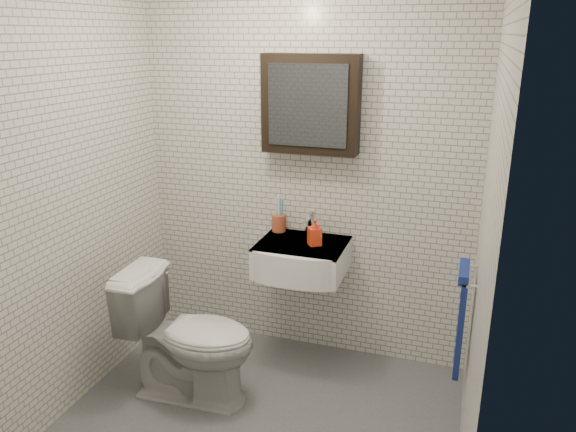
{
  "coord_description": "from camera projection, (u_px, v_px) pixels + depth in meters",
  "views": [
    {
      "loc": [
        1.01,
        -2.41,
        2.12
      ],
      "look_at": [
        0.06,
        0.45,
        1.13
      ],
      "focal_mm": 35.0,
      "sensor_mm": 36.0,
      "label": 1
    }
  ],
  "objects": [
    {
      "name": "faucet",
      "position": [
        309.0,
        225.0,
        3.67
      ],
      "size": [
        0.06,
        0.2,
        0.15
      ],
      "color": "silver",
      "rests_on": "washbasin"
    },
    {
      "name": "mirror_cabinet",
      "position": [
        311.0,
        104.0,
        3.42
      ],
      "size": [
        0.6,
        0.15,
        0.6
      ],
      "color": "black",
      "rests_on": "room_shell"
    },
    {
      "name": "towel_rail",
      "position": [
        461.0,
        315.0,
        2.91
      ],
      "size": [
        0.09,
        0.3,
        0.58
      ],
      "color": "silver",
      "rests_on": "room_shell"
    },
    {
      "name": "ground",
      "position": [
        252.0,
        430.0,
        3.13
      ],
      "size": [
        2.2,
        2.0,
        0.01
      ],
      "primitive_type": "cube",
      "color": "#52555A",
      "rests_on": "ground"
    },
    {
      "name": "washbasin",
      "position": [
        300.0,
        259.0,
        3.54
      ],
      "size": [
        0.55,
        0.5,
        0.2
      ],
      "color": "white",
      "rests_on": "room_shell"
    },
    {
      "name": "toilet",
      "position": [
        189.0,
        337.0,
        3.33
      ],
      "size": [
        0.8,
        0.48,
        0.8
      ],
      "primitive_type": "imported",
      "rotation": [
        0.0,
        0.0,
        1.61
      ],
      "color": "silver",
      "rests_on": "ground"
    },
    {
      "name": "toothbrush_cup",
      "position": [
        279.0,
        222.0,
        3.74
      ],
      "size": [
        0.09,
        0.09,
        0.25
      ],
      "rotation": [
        0.0,
        0.0,
        -0.03
      ],
      "color": "#A74829",
      "rests_on": "washbasin"
    },
    {
      "name": "soap_bottle",
      "position": [
        315.0,
        232.0,
        3.49
      ],
      "size": [
        0.11,
        0.11,
        0.17
      ],
      "primitive_type": "imported",
      "rotation": [
        0.0,
        0.0,
        0.58
      ],
      "color": "#F64E19",
      "rests_on": "washbasin"
    },
    {
      "name": "room_shell",
      "position": [
        246.0,
        176.0,
        2.67
      ],
      "size": [
        2.22,
        2.02,
        2.51
      ],
      "color": "silver",
      "rests_on": "ground"
    }
  ]
}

